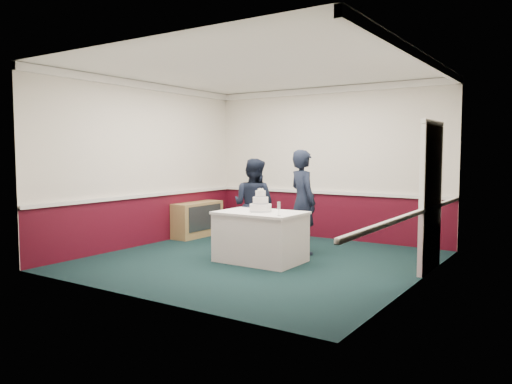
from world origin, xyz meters
The scene contains 9 objects.
ground centered at (0.00, 0.00, 0.00)m, with size 5.00×5.00×0.00m, color #112B28.
room_shell centered at (0.08, 0.61, 1.97)m, with size 5.00×5.00×3.00m.
sideboard centered at (-2.28, 1.23, 0.35)m, with size 0.41×1.20×0.70m.
cake_table centered at (0.08, -0.05, 0.40)m, with size 1.32×0.92×0.79m.
wedding_cake centered at (0.08, -0.05, 0.90)m, with size 0.35×0.35×0.36m.
cake_knife centered at (0.05, -0.25, 0.79)m, with size 0.01×0.22×0.01m, color silver.
champagne_flute centered at (0.58, -0.33, 0.93)m, with size 0.05×0.05×0.21m.
person_man centered at (-0.49, 0.61, 0.81)m, with size 0.78×0.61×1.61m, color black.
person_woman centered at (0.33, 0.88, 0.88)m, with size 0.64×0.42×1.76m, color black.
Camera 1 is at (4.29, -6.55, 1.71)m, focal length 35.00 mm.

